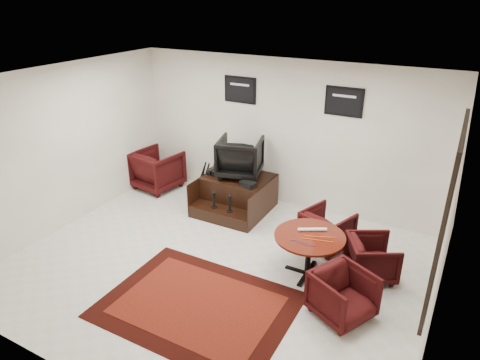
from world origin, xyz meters
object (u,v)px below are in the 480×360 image
object	(u,v)px
shine_podium	(237,194)
armchair_side	(157,168)
shine_chair	(240,155)
meeting_table	(309,241)
table_chair_corner	(343,293)
table_chair_window	(372,256)
table_chair_back	(327,227)

from	to	relation	value
shine_podium	armchair_side	size ratio (longest dim) A/B	1.43
shine_chair	meeting_table	xyz separation A→B (m)	(1.94, -1.49, -0.47)
table_chair_corner	table_chair_window	bearing A→B (deg)	20.06
shine_podium	meeting_table	size ratio (longest dim) A/B	1.27
armchair_side	table_chair_window	bearing A→B (deg)	176.64
shine_podium	meeting_table	bearing A→B (deg)	-34.87
table_chair_back	table_chair_corner	size ratio (longest dim) A/B	1.01
table_chair_back	shine_chair	bearing A→B (deg)	2.59
meeting_table	shine_chair	bearing A→B (deg)	142.51
armchair_side	meeting_table	bearing A→B (deg)	168.69
shine_chair	table_chair_window	world-z (taller)	shine_chair
shine_chair	meeting_table	bearing A→B (deg)	126.98
shine_podium	armchair_side	world-z (taller)	armchair_side
shine_chair	table_chair_window	bearing A→B (deg)	143.18
table_chair_corner	shine_chair	bearing A→B (deg)	78.74
armchair_side	shine_podium	bearing A→B (deg)	-172.91
meeting_table	table_chair_window	distance (m)	0.95
meeting_table	table_chair_corner	distance (m)	0.96
shine_chair	meeting_table	world-z (taller)	shine_chair
table_chair_corner	shine_podium	bearing A→B (deg)	80.59
armchair_side	table_chair_window	size ratio (longest dim) A/B	1.33
shine_chair	table_chair_window	distance (m)	3.05
table_chair_window	table_chair_corner	xyz separation A→B (m)	(-0.14, -1.04, 0.01)
armchair_side	table_chair_corner	world-z (taller)	armchair_side
table_chair_back	table_chair_corner	distance (m)	1.65
armchair_side	table_chair_back	size ratio (longest dim) A/B	1.27
armchair_side	meeting_table	size ratio (longest dim) A/B	0.89
table_chair_back	armchair_side	bearing A→B (deg)	12.46
armchair_side	shine_chair	bearing A→B (deg)	-168.89
table_chair_window	table_chair_corner	size ratio (longest dim) A/B	0.96
shine_chair	table_chair_corner	size ratio (longest dim) A/B	1.15
armchair_side	table_chair_corner	distance (m)	5.00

